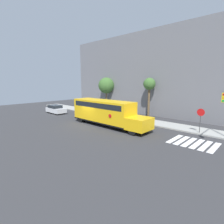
% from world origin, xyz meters
% --- Properties ---
extents(ground_plane, '(60.00, 60.00, 0.00)m').
position_xyz_m(ground_plane, '(0.00, 0.00, 0.00)').
color(ground_plane, '#333335').
extents(sidewalk_strip, '(44.00, 3.00, 0.15)m').
position_xyz_m(sidewalk_strip, '(0.00, 6.50, 0.07)').
color(sidewalk_strip, '#9E9E99').
rests_on(sidewalk_strip, ground).
extents(building_backdrop, '(32.00, 4.00, 13.86)m').
position_xyz_m(building_backdrop, '(0.00, 13.00, 6.93)').
color(building_backdrop, slate).
rests_on(building_backdrop, ground).
extents(crosswalk_stripes, '(4.00, 3.20, 0.01)m').
position_xyz_m(crosswalk_stripes, '(12.67, 2.00, 0.00)').
color(crosswalk_stripes, white).
rests_on(crosswalk_stripes, ground).
extents(school_bus, '(11.39, 2.57, 3.25)m').
position_xyz_m(school_bus, '(2.06, 1.11, 1.84)').
color(school_bus, yellow).
rests_on(school_bus, ground).
extents(parked_car, '(4.14, 1.85, 1.47)m').
position_xyz_m(parked_car, '(-10.75, 1.25, 0.73)').
color(parked_car, silver).
rests_on(parked_car, ground).
extents(stop_sign, '(0.79, 0.10, 2.79)m').
position_xyz_m(stop_sign, '(12.16, 5.37, 1.88)').
color(stop_sign, '#38383A').
rests_on(stop_sign, ground).
extents(tree_near_sidewalk, '(1.91, 1.91, 6.23)m').
position_xyz_m(tree_near_sidewalk, '(3.03, 9.92, 5.04)').
color(tree_near_sidewalk, brown).
rests_on(tree_near_sidewalk, ground).
extents(tree_far_sidewalk, '(3.12, 3.12, 6.44)m').
position_xyz_m(tree_far_sidewalk, '(-6.81, 10.17, 4.85)').
color(tree_far_sidewalk, brown).
rests_on(tree_far_sidewalk, ground).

